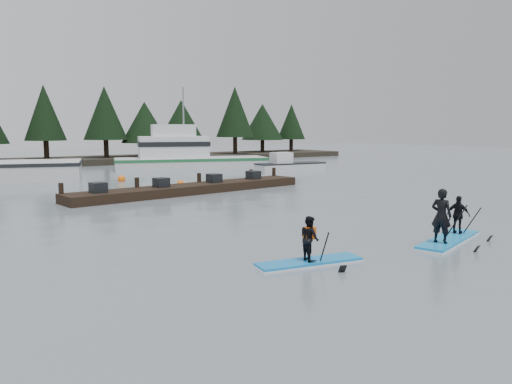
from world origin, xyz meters
TOP-DOWN VIEW (x-y plane):
  - ground at (0.00, 0.00)m, footprint 160.00×160.00m
  - far_shore at (0.00, 42.00)m, footprint 70.00×8.00m
  - treeline at (0.00, 42.00)m, footprint 60.00×4.00m
  - fishing_boat_medium at (8.78, 29.61)m, footprint 13.61×7.54m
  - skiff at (15.05, 22.90)m, footprint 6.17×2.38m
  - floating_dock at (1.70, 14.79)m, footprint 14.58×3.67m
  - buoy_c at (15.96, 26.65)m, footprint 0.48×0.48m
  - buoy_d at (2.57, 18.13)m, footprint 0.48×0.48m
  - buoy_b at (0.54, 23.12)m, footprint 0.52×0.52m
  - paddleboard_solo at (-2.53, -0.21)m, footprint 3.02×1.30m
  - paddleboard_duo at (2.78, -0.73)m, footprint 3.70×1.86m

SIDE VIEW (x-z plane):
  - ground at x=0.00m, z-range 0.00..0.00m
  - treeline at x=0.00m, z-range -4.00..4.00m
  - buoy_c at x=15.96m, z-range -0.24..0.24m
  - buoy_d at x=2.57m, z-range -0.24..0.24m
  - buoy_b at x=0.54m, z-range -0.26..0.26m
  - floating_dock at x=1.70m, z-range 0.00..0.48m
  - far_shore at x=0.00m, z-range 0.00..0.60m
  - skiff at x=15.05m, z-range 0.00..0.70m
  - paddleboard_solo at x=-2.53m, z-range -0.46..1.34m
  - fishing_boat_medium at x=8.78m, z-range -3.44..4.55m
  - paddleboard_duo at x=2.78m, z-range -0.54..1.70m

